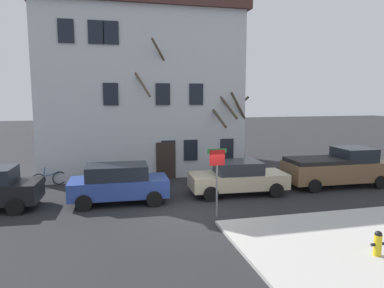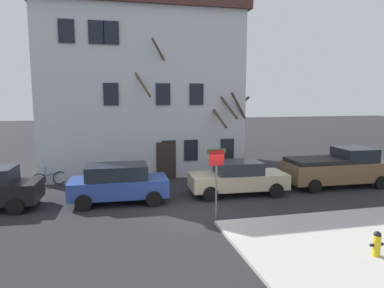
% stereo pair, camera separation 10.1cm
% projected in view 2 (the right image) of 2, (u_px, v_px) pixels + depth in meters
% --- Properties ---
extents(ground_plane, '(120.00, 120.00, 0.00)m').
position_uv_depth(ground_plane, '(191.00, 215.00, 14.14)').
color(ground_plane, '#262628').
extents(building_main, '(12.19, 8.23, 11.30)m').
position_uv_depth(building_main, '(140.00, 80.00, 23.14)').
color(building_main, silver).
rests_on(building_main, ground_plane).
extents(tree_bare_near, '(2.92, 2.69, 7.72)m').
position_uv_depth(tree_bare_near, '(149.00, 111.00, 20.29)').
color(tree_bare_near, brown).
rests_on(tree_bare_near, ground_plane).
extents(tree_bare_mid, '(2.50, 2.45, 6.55)m').
position_uv_depth(tree_bare_mid, '(160.00, 121.00, 21.36)').
color(tree_bare_mid, brown).
rests_on(tree_bare_mid, ground_plane).
extents(tree_bare_far, '(2.96, 2.95, 5.17)m').
position_uv_depth(tree_bare_far, '(231.00, 127.00, 21.24)').
color(tree_bare_far, '#4C3D2D').
rests_on(tree_bare_far, ground_plane).
extents(car_blue_wagon, '(4.32, 2.17, 1.71)m').
position_uv_depth(car_blue_wagon, '(118.00, 183.00, 15.71)').
color(car_blue_wagon, '#2D4799').
rests_on(car_blue_wagon, ground_plane).
extents(car_beige_sedan, '(4.69, 2.22, 1.61)m').
position_uv_depth(car_beige_sedan, '(238.00, 178.00, 17.07)').
color(car_beige_sedan, '#C6B793').
rests_on(car_beige_sedan, ground_plane).
extents(pickup_truck_brown, '(5.52, 2.38, 2.00)m').
position_uv_depth(pickup_truck_brown, '(338.00, 168.00, 18.59)').
color(pickup_truck_brown, brown).
rests_on(pickup_truck_brown, ground_plane).
extents(fire_hydrant, '(0.42, 0.22, 0.74)m').
position_uv_depth(fire_hydrant, '(377.00, 243.00, 10.22)').
color(fire_hydrant, gold).
rests_on(fire_hydrant, sidewalk_slab).
extents(street_sign_pole, '(0.76, 0.07, 2.72)m').
position_uv_depth(street_sign_pole, '(216.00, 170.00, 13.57)').
color(street_sign_pole, slate).
rests_on(street_sign_pole, ground_plane).
extents(bicycle_leaning, '(1.68, 0.59, 1.03)m').
position_uv_depth(bicycle_leaning, '(49.00, 179.00, 18.74)').
color(bicycle_leaning, black).
rests_on(bicycle_leaning, ground_plane).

